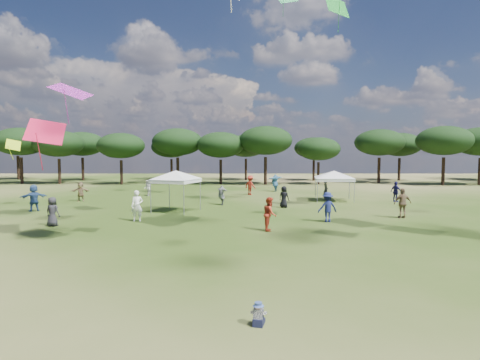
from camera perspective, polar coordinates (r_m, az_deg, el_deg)
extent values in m
cylinder|color=black|center=(60.56, -28.63, 1.18)|extent=(0.40, 0.40, 3.49)
ellipsoid|color=black|center=(60.52, -28.75, 4.82)|extent=(6.79, 6.79, 3.66)
cylinder|color=black|center=(58.02, -24.29, 1.13)|extent=(0.38, 0.38, 3.32)
ellipsoid|color=black|center=(57.97, -24.40, 4.73)|extent=(6.44, 6.44, 3.47)
cylinder|color=black|center=(54.40, -16.51, 1.06)|extent=(0.36, 0.36, 3.14)
ellipsoid|color=black|center=(54.34, -16.58, 4.70)|extent=(6.11, 6.11, 3.29)
cylinder|color=black|center=(54.29, -8.83, 1.34)|extent=(0.40, 0.40, 3.46)
ellipsoid|color=black|center=(54.25, -8.88, 5.37)|extent=(6.73, 6.73, 3.63)
cylinder|color=black|center=(52.53, -2.76, 1.16)|extent=(0.37, 0.37, 3.21)
ellipsoid|color=black|center=(52.47, -2.77, 5.01)|extent=(6.24, 6.24, 3.36)
cylinder|color=black|center=(52.11, 3.64, 1.32)|extent=(0.41, 0.41, 3.56)
ellipsoid|color=black|center=(52.07, 3.66, 5.63)|extent=(6.91, 6.91, 3.73)
cylinder|color=black|center=(53.33, 11.08, 0.95)|extent=(0.33, 0.33, 2.88)
ellipsoid|color=black|center=(53.26, 11.12, 4.36)|extent=(5.60, 5.60, 3.02)
cylinder|color=black|center=(57.98, 19.15, 1.32)|extent=(0.39, 0.39, 3.44)
ellipsoid|color=black|center=(57.94, 19.24, 5.07)|extent=(6.69, 6.69, 3.60)
cylinder|color=black|center=(57.03, 26.93, 1.11)|extent=(0.40, 0.40, 3.53)
ellipsoid|color=black|center=(56.99, 27.05, 5.02)|extent=(6.86, 6.86, 3.70)
cylinder|color=black|center=(59.74, 30.93, 1.06)|extent=(0.40, 0.40, 3.47)
cylinder|color=black|center=(70.22, -29.00, 1.55)|extent=(0.41, 0.41, 3.62)
ellipsoid|color=black|center=(70.19, -29.11, 4.80)|extent=(7.03, 7.03, 3.79)
cylinder|color=black|center=(63.84, -21.45, 1.47)|extent=(0.39, 0.39, 3.37)
ellipsoid|color=black|center=(63.80, -21.53, 4.79)|extent=(6.54, 6.54, 3.53)
cylinder|color=black|center=(62.04, -9.70, 1.50)|extent=(0.36, 0.36, 3.11)
ellipsoid|color=black|center=(61.99, -9.74, 4.67)|extent=(6.05, 6.05, 3.26)
cylinder|color=black|center=(60.36, 0.84, 1.53)|extent=(0.37, 0.37, 3.20)
ellipsoid|color=black|center=(60.30, 0.85, 4.87)|extent=(6.21, 6.21, 3.35)
cylinder|color=black|center=(60.15, 10.43, 1.36)|extent=(0.34, 0.34, 2.99)
ellipsoid|color=black|center=(60.09, 10.47, 4.50)|extent=(5.81, 5.81, 3.13)
cylinder|color=black|center=(64.08, 21.70, 1.44)|extent=(0.38, 0.38, 3.31)
ellipsoid|color=black|center=(64.03, 21.78, 4.70)|extent=(6.43, 6.43, 3.47)
cylinder|color=gray|center=(28.37, -12.59, -2.38)|extent=(0.06, 0.06, 2.24)
cylinder|color=gray|center=(27.10, -8.00, -2.62)|extent=(0.06, 0.06, 2.24)
cylinder|color=gray|center=(30.56, -10.03, -1.89)|extent=(0.06, 0.06, 2.24)
cylinder|color=gray|center=(29.37, -5.68, -2.09)|extent=(0.06, 0.06, 2.24)
cube|color=white|center=(28.72, -9.10, -0.11)|extent=(3.48, 3.48, 0.25)
pyramid|color=white|center=(28.68, -9.11, 1.34)|extent=(5.22, 5.22, 0.60)
cylinder|color=gray|center=(34.02, 10.94, -1.57)|extent=(0.06, 0.06, 1.93)
cylinder|color=gray|center=(34.32, 15.94, -1.60)|extent=(0.06, 0.06, 1.93)
cylinder|color=gray|center=(37.00, 10.68, -1.12)|extent=(0.06, 0.06, 1.93)
cylinder|color=gray|center=(37.28, 15.28, -1.15)|extent=(0.06, 0.06, 1.93)
cube|color=white|center=(35.55, 13.23, 0.12)|extent=(3.55, 3.55, 0.25)
pyramid|color=white|center=(35.51, 13.25, 1.29)|extent=(6.37, 6.37, 0.60)
cube|color=black|center=(10.39, 2.62, -19.53)|extent=(0.30, 0.30, 0.19)
cube|color=black|center=(10.58, 2.33, -19.34)|extent=(0.14, 0.24, 0.10)
cube|color=black|center=(10.56, 3.29, -19.40)|extent=(0.14, 0.24, 0.10)
cube|color=white|center=(10.31, 2.62, -18.47)|extent=(0.27, 0.22, 0.25)
cylinder|color=white|center=(10.39, 1.82, -18.26)|extent=(0.13, 0.25, 0.15)
cylinder|color=white|center=(10.34, 3.57, -18.38)|extent=(0.13, 0.25, 0.15)
sphere|color=#E0B293|center=(10.24, 2.63, -17.59)|extent=(0.17, 0.17, 0.17)
cone|color=#4765A7|center=(10.23, 2.63, -17.38)|extent=(0.28, 0.28, 0.03)
cylinder|color=#4765A7|center=(10.21, 2.63, -17.18)|extent=(0.19, 0.19, 0.07)
imported|color=#161E4F|center=(24.81, 12.33, -3.79)|extent=(1.28, 0.87, 1.82)
imported|color=#1A1753|center=(36.40, 21.29, -1.56)|extent=(0.87, 1.10, 1.74)
imported|color=#323338|center=(36.01, 12.10, -1.40)|extent=(0.60, 0.75, 1.77)
imported|color=olive|center=(36.95, -21.73, -1.54)|extent=(1.61, 0.70, 1.68)
imported|color=brown|center=(27.69, 22.13, -3.07)|extent=(1.17, 0.57, 1.93)
imported|color=silver|center=(39.55, -13.04, -1.11)|extent=(0.88, 0.93, 1.53)
imported|color=#A92A1C|center=(39.36, 1.47, -0.75)|extent=(1.40, 1.36, 1.92)
imported|color=navy|center=(42.96, 5.01, -0.39)|extent=(2.00, 2.14, 1.87)
imported|color=white|center=(25.32, -14.43, -3.57)|extent=(0.76, 0.58, 1.90)
imported|color=#28272B|center=(25.28, -25.12, -4.09)|extent=(0.93, 0.72, 1.68)
imported|color=black|center=(30.63, 6.27, -2.40)|extent=(0.96, 0.87, 1.65)
imported|color=navy|center=(32.22, -27.27, -2.26)|extent=(1.78, 1.50, 1.93)
imported|color=#AD301C|center=(21.65, 4.27, -4.83)|extent=(0.78, 0.95, 1.83)
imported|color=#55565A|center=(32.13, -2.66, -2.15)|extent=(1.24, 1.98, 1.57)
plane|color=#B5E017|center=(36.63, -29.55, 4.38)|extent=(1.55, 1.72, 1.08)
plane|color=#1B8727|center=(32.20, 13.59, 22.91)|extent=(2.12, 2.12, 2.18)
plane|color=#902487|center=(26.16, -22.93, 11.56)|extent=(2.25, 2.07, 1.41)
plane|color=red|center=(21.37, -25.92, 6.24)|extent=(2.47, 2.52, 1.44)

